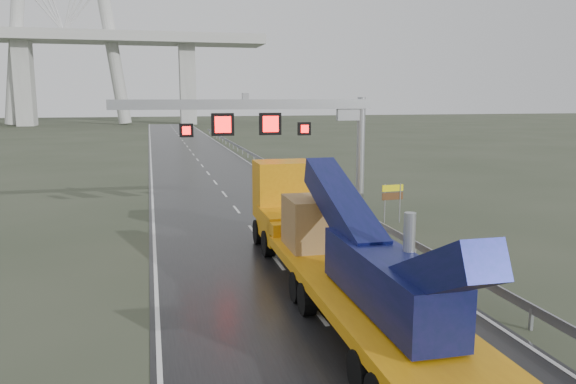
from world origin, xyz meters
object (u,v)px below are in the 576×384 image
object	(u,v)px
exit_sign_pair	(392,196)
heavy_haul_truck	(328,241)
sign_gantry	(282,125)
striped_barrier	(344,208)

from	to	relation	value
exit_sign_pair	heavy_haul_truck	bearing A→B (deg)	-128.83
sign_gantry	striped_barrier	xyz separation A→B (m)	(3.90, 0.26, -5.03)
heavy_haul_truck	sign_gantry	bearing A→B (deg)	85.44
heavy_haul_truck	exit_sign_pair	size ratio (longest dim) A/B	9.26
heavy_haul_truck	exit_sign_pair	distance (m)	12.40
sign_gantry	exit_sign_pair	xyz separation A→B (m)	(6.11, -1.81, -4.03)
sign_gantry	exit_sign_pair	size ratio (longest dim) A/B	6.58
sign_gantry	striped_barrier	world-z (taller)	sign_gantry
exit_sign_pair	striped_barrier	size ratio (longest dim) A/B	1.94
heavy_haul_truck	striped_barrier	distance (m)	13.22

